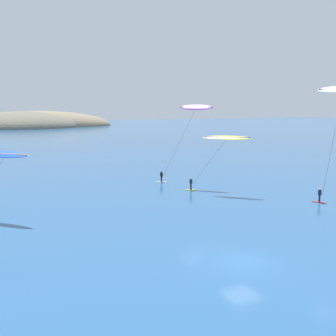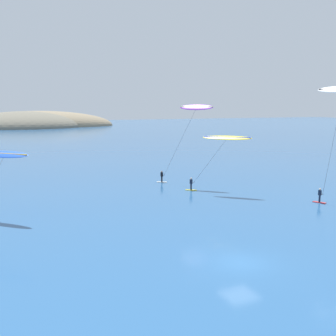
% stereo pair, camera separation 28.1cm
% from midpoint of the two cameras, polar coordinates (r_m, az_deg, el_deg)
% --- Properties ---
extents(ground_plane, '(600.00, 600.00, 0.00)m').
position_cam_midpoint_polar(ground_plane, '(31.48, 10.01, -12.50)').
color(ground_plane, '#285689').
extents(headland_island, '(84.43, 55.59, 16.98)m').
position_cam_midpoint_polar(headland_island, '(238.79, -17.99, 5.33)').
color(headland_island, '#6B6656').
rests_on(headland_island, ground).
extents(kitesurfer_blue, '(5.68, 6.22, 6.77)m').
position_cam_midpoint_polar(kitesurfer_blue, '(45.03, -21.35, 1.20)').
color(kitesurfer_blue, yellow).
rests_on(kitesurfer_blue, ground).
extents(kitesurfer_yellow, '(6.65, 6.61, 7.46)m').
position_cam_midpoint_polar(kitesurfer_yellow, '(54.32, 7.72, 3.53)').
color(kitesurfer_yellow, yellow).
rests_on(kitesurfer_yellow, ground).
extents(kitesurfer_purple, '(6.52, 6.43, 11.44)m').
position_cam_midpoint_polar(kitesurfer_purple, '(59.53, 3.56, 7.31)').
color(kitesurfer_purple, silver).
rests_on(kitesurfer_purple, ground).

